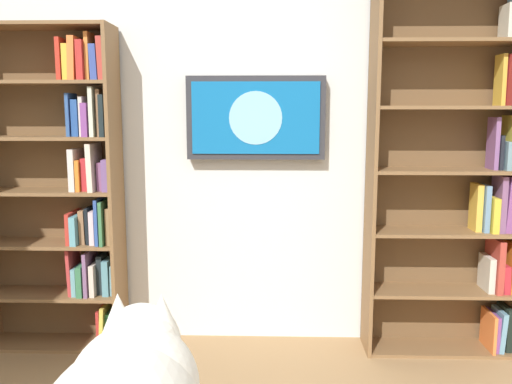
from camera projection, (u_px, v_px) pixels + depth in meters
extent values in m
cube|color=silver|center=(246.00, 129.00, 3.32)|extent=(4.52, 0.06, 2.70)
cube|color=brown|center=(371.00, 171.00, 3.15)|extent=(0.02, 0.28, 2.22)
cube|color=brown|center=(439.00, 168.00, 3.27)|extent=(0.90, 0.01, 2.22)
cube|color=brown|center=(437.00, 348.00, 3.30)|extent=(0.86, 0.27, 0.02)
cube|color=brown|center=(440.00, 291.00, 3.25)|extent=(0.86, 0.27, 0.02)
cube|color=brown|center=(443.00, 232.00, 3.19)|extent=(0.86, 0.27, 0.02)
cube|color=brown|center=(446.00, 171.00, 3.14)|extent=(0.86, 0.27, 0.02)
cube|color=brown|center=(450.00, 108.00, 3.08)|extent=(0.86, 0.27, 0.02)
cube|color=brown|center=(453.00, 42.00, 3.03)|extent=(0.86, 0.27, 0.02)
cube|color=black|center=(504.00, 326.00, 3.27)|extent=(0.03, 0.18, 0.27)
cube|color=#669AB3|center=(498.00, 329.00, 3.26)|extent=(0.04, 0.19, 0.25)
cube|color=#804488|center=(492.00, 330.00, 3.27)|extent=(0.02, 0.20, 0.22)
cube|color=orange|center=(488.00, 330.00, 3.26)|extent=(0.02, 0.21, 0.23)
cube|color=orange|center=(510.00, 266.00, 3.19)|extent=(0.03, 0.16, 0.31)
cube|color=red|center=(502.00, 277.00, 3.20)|extent=(0.05, 0.16, 0.17)
cube|color=#B03B31|center=(494.00, 264.00, 3.21)|extent=(0.04, 0.22, 0.32)
cube|color=beige|center=(487.00, 273.00, 3.22)|extent=(0.04, 0.18, 0.21)
cube|color=#6E94B1|center=(512.00, 214.00, 3.17)|extent=(0.03, 0.16, 0.20)
cube|color=#864988|center=(506.00, 204.00, 3.15)|extent=(0.05, 0.16, 0.33)
cube|color=#7D507A|center=(499.00, 203.00, 3.14)|extent=(0.03, 0.16, 0.33)
cube|color=gold|center=(489.00, 213.00, 3.18)|extent=(0.04, 0.23, 0.21)
cube|color=#668CB0|center=(484.00, 208.00, 3.15)|extent=(0.03, 0.15, 0.28)
cube|color=gold|center=(476.00, 207.00, 3.17)|extent=(0.04, 0.13, 0.28)
cube|color=gold|center=(512.00, 143.00, 3.10)|extent=(0.04, 0.23, 0.31)
cube|color=#6A8D9B|center=(503.00, 155.00, 3.12)|extent=(0.03, 0.21, 0.16)
cube|color=black|center=(498.00, 152.00, 3.10)|extent=(0.02, 0.13, 0.20)
cube|color=#83568E|center=(493.00, 143.00, 3.11)|extent=(0.03, 0.13, 0.30)
cube|color=#B8382A|center=(511.00, 91.00, 3.05)|extent=(0.02, 0.19, 0.16)
cube|color=#AB2D2F|center=(507.00, 80.00, 3.04)|extent=(0.02, 0.22, 0.29)
cube|color=gold|center=(500.00, 80.00, 3.06)|extent=(0.03, 0.12, 0.29)
cube|color=beige|center=(506.00, 22.00, 3.01)|extent=(0.03, 0.14, 0.20)
cube|color=brown|center=(116.00, 192.00, 3.21)|extent=(0.02, 0.28, 1.95)
cube|color=brown|center=(57.00, 188.00, 3.36)|extent=(0.86, 0.01, 1.95)
cube|color=brown|center=(57.00, 343.00, 3.37)|extent=(0.81, 0.27, 0.02)
cube|color=brown|center=(54.00, 294.00, 3.32)|extent=(0.81, 0.27, 0.02)
cube|color=brown|center=(51.00, 243.00, 3.27)|extent=(0.81, 0.27, 0.02)
cube|color=brown|center=(48.00, 191.00, 3.23)|extent=(0.81, 0.27, 0.02)
cube|color=brown|center=(45.00, 138.00, 3.18)|extent=(0.81, 0.27, 0.02)
cube|color=brown|center=(42.00, 83.00, 3.13)|extent=(0.81, 0.27, 0.02)
cube|color=brown|center=(38.00, 26.00, 3.08)|extent=(0.81, 0.27, 0.02)
cube|color=black|center=(116.00, 326.00, 3.33)|extent=(0.02, 0.22, 0.21)
cube|color=#367E45|center=(112.00, 326.00, 3.35)|extent=(0.04, 0.15, 0.20)
cube|color=#DAC349|center=(106.00, 323.00, 3.34)|extent=(0.04, 0.20, 0.25)
cube|color=#B22E2B|center=(102.00, 325.00, 3.35)|extent=(0.02, 0.17, 0.22)
cube|color=#6E9FA9|center=(115.00, 278.00, 3.30)|extent=(0.03, 0.15, 0.19)
cube|color=#5B95A4|center=(108.00, 276.00, 3.29)|extent=(0.04, 0.15, 0.22)
cube|color=#1D2528|center=(102.00, 273.00, 3.30)|extent=(0.03, 0.12, 0.24)
cube|color=beige|center=(95.00, 278.00, 3.28)|extent=(0.03, 0.16, 0.20)
cube|color=slate|center=(91.00, 271.00, 3.30)|extent=(0.02, 0.23, 0.27)
cube|color=#39764E|center=(84.00, 278.00, 3.29)|extent=(0.03, 0.21, 0.19)
cube|color=#69A4AF|center=(78.00, 279.00, 3.31)|extent=(0.03, 0.19, 0.17)
cube|color=#B93737|center=(74.00, 270.00, 3.30)|extent=(0.03, 0.19, 0.29)
cube|color=#997349|center=(111.00, 225.00, 3.23)|extent=(0.03, 0.16, 0.22)
cube|color=#3B7649|center=(106.00, 221.00, 3.23)|extent=(0.02, 0.22, 0.26)
cube|color=#31519F|center=(102.00, 220.00, 3.24)|extent=(0.02, 0.23, 0.28)
cube|color=silver|center=(95.00, 227.00, 3.23)|extent=(0.03, 0.15, 0.20)
cube|color=black|center=(91.00, 224.00, 3.25)|extent=(0.03, 0.16, 0.22)
cube|color=#936947|center=(86.00, 226.00, 3.25)|extent=(0.04, 0.16, 0.21)
cube|color=#5DA0B0|center=(79.00, 228.00, 3.25)|extent=(0.04, 0.24, 0.17)
cube|color=red|center=(74.00, 227.00, 3.26)|extent=(0.03, 0.23, 0.19)
cube|color=#74528E|center=(109.00, 174.00, 3.21)|extent=(0.04, 0.21, 0.19)
cube|color=#844F78|center=(103.00, 176.00, 3.20)|extent=(0.03, 0.13, 0.17)
cube|color=beige|center=(94.00, 167.00, 3.19)|extent=(0.04, 0.21, 0.28)
cube|color=#B6292D|center=(88.00, 174.00, 3.20)|extent=(0.04, 0.14, 0.19)
cube|color=orange|center=(82.00, 175.00, 3.21)|extent=(0.02, 0.19, 0.19)
cube|color=silver|center=(76.00, 169.00, 3.20)|extent=(0.03, 0.19, 0.25)
cube|color=black|center=(107.00, 116.00, 3.14)|extent=(0.03, 0.23, 0.24)
cube|color=#996C49|center=(102.00, 113.00, 3.15)|extent=(0.02, 0.17, 0.27)
cube|color=beige|center=(96.00, 112.00, 3.14)|extent=(0.02, 0.20, 0.29)
cube|color=#80408D|center=(89.00, 120.00, 3.14)|extent=(0.04, 0.19, 0.19)
cube|color=silver|center=(84.00, 116.00, 3.16)|extent=(0.02, 0.13, 0.23)
cube|color=#28529C|center=(78.00, 118.00, 3.16)|extent=(0.04, 0.12, 0.22)
cube|color=#2F5593|center=(72.00, 115.00, 3.16)|extent=(0.02, 0.15, 0.25)
cube|color=#BC3F36|center=(105.00, 60.00, 3.10)|extent=(0.04, 0.21, 0.24)
cube|color=#374D9F|center=(96.00, 63.00, 3.08)|extent=(0.04, 0.13, 0.20)
cube|color=orange|center=(90.00, 57.00, 3.10)|extent=(0.02, 0.13, 0.27)
cube|color=red|center=(84.00, 61.00, 3.10)|extent=(0.04, 0.18, 0.23)
cube|color=orange|center=(75.00, 59.00, 3.08)|extent=(0.05, 0.16, 0.25)
cube|color=gold|center=(69.00, 63.00, 3.11)|extent=(0.03, 0.16, 0.21)
cube|color=red|center=(64.00, 60.00, 3.11)|extent=(0.03, 0.19, 0.24)
cube|color=#333338|center=(256.00, 118.00, 3.23)|extent=(0.84, 0.06, 0.50)
cube|color=#146BB2|center=(256.00, 118.00, 3.20)|extent=(0.77, 0.01, 0.43)
cylinder|color=#8CCCEA|center=(256.00, 118.00, 3.19)|extent=(0.32, 0.00, 0.32)
sphere|color=silver|center=(141.00, 343.00, 1.00)|extent=(0.15, 0.15, 0.15)
cone|color=silver|center=(162.00, 315.00, 0.99)|extent=(0.07, 0.07, 0.08)
cone|color=silver|center=(118.00, 314.00, 1.00)|extent=(0.07, 0.07, 0.08)
cone|color=beige|center=(162.00, 319.00, 0.99)|extent=(0.04, 0.04, 0.06)
cone|color=beige|center=(118.00, 318.00, 0.99)|extent=(0.04, 0.04, 0.06)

